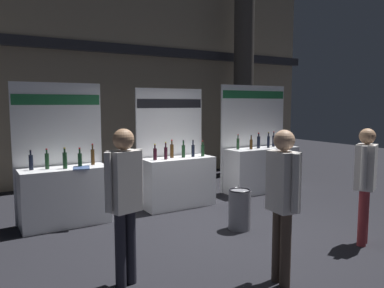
# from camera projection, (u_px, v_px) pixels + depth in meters

# --- Properties ---
(ground_plane) EXTENTS (26.39, 26.39, 0.00)m
(ground_plane) POSITION_uv_depth(u_px,v_px,m) (215.00, 231.00, 6.13)
(ground_plane) COLOR black
(hall_colonnade) EXTENTS (13.20, 1.42, 6.35)m
(hall_colonnade) POSITION_uv_depth(u_px,v_px,m) (112.00, 63.00, 9.87)
(hall_colonnade) COLOR gray
(hall_colonnade) RESTS_ON ground_plane
(exhibitor_booth_0) EXTENTS (1.51, 0.74, 2.43)m
(exhibitor_booth_0) POSITION_uv_depth(u_px,v_px,m) (64.00, 189.00, 6.45)
(exhibitor_booth_0) COLOR white
(exhibitor_booth_0) RESTS_ON ground_plane
(exhibitor_booth_1) EXTENTS (1.51, 0.66, 2.38)m
(exhibitor_booth_1) POSITION_uv_depth(u_px,v_px,m) (177.00, 176.00, 7.61)
(exhibitor_booth_1) COLOR white
(exhibitor_booth_1) RESTS_ON ground_plane
(exhibitor_booth_2) EXTENTS (1.91, 0.66, 2.50)m
(exhibitor_booth_2) POSITION_uv_depth(u_px,v_px,m) (261.00, 165.00, 8.91)
(exhibitor_booth_2) COLOR white
(exhibitor_booth_2) RESTS_ON ground_plane
(trash_bin) EXTENTS (0.37, 0.37, 0.67)m
(trash_bin) POSITION_uv_depth(u_px,v_px,m) (240.00, 209.00, 6.21)
(trash_bin) COLOR slate
(trash_bin) RESTS_ON ground_plane
(visitor_0) EXTENTS (0.28, 0.49, 1.78)m
(visitor_0) POSITION_uv_depth(u_px,v_px,m) (283.00, 194.00, 4.24)
(visitor_0) COLOR #47382D
(visitor_0) RESTS_ON ground_plane
(visitor_3) EXTENTS (0.49, 0.31, 1.80)m
(visitor_3) POSITION_uv_depth(u_px,v_px,m) (125.00, 193.00, 4.21)
(visitor_3) COLOR #23232D
(visitor_3) RESTS_ON ground_plane
(visitor_5) EXTENTS (0.46, 0.38, 1.72)m
(visitor_5) POSITION_uv_depth(u_px,v_px,m) (365.00, 176.00, 5.46)
(visitor_5) COLOR maroon
(visitor_5) RESTS_ON ground_plane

